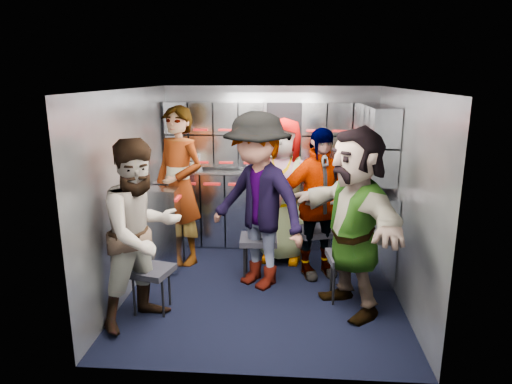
# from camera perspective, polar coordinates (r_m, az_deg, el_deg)

# --- Properties ---
(floor) EXTENTS (3.00, 3.00, 0.00)m
(floor) POSITION_cam_1_polar(r_m,az_deg,el_deg) (5.06, 0.95, -11.82)
(floor) COLOR black
(floor) RESTS_ON ground
(wall_back) EXTENTS (2.80, 0.04, 2.10)m
(wall_back) POSITION_cam_1_polar(r_m,az_deg,el_deg) (6.15, 1.81, 3.30)
(wall_back) COLOR gray
(wall_back) RESTS_ON ground
(wall_left) EXTENTS (0.04, 3.00, 2.10)m
(wall_left) POSITION_cam_1_polar(r_m,az_deg,el_deg) (4.96, -15.35, 0.09)
(wall_left) COLOR gray
(wall_left) RESTS_ON ground
(wall_right) EXTENTS (0.04, 3.00, 2.10)m
(wall_right) POSITION_cam_1_polar(r_m,az_deg,el_deg) (4.82, 17.86, -0.53)
(wall_right) COLOR gray
(wall_right) RESTS_ON ground
(ceiling) EXTENTS (2.80, 3.00, 0.02)m
(ceiling) POSITION_cam_1_polar(r_m,az_deg,el_deg) (4.54, 1.06, 12.72)
(ceiling) COLOR silver
(ceiling) RESTS_ON wall_back
(cart_bank_back) EXTENTS (2.68, 0.38, 0.99)m
(cart_bank_back) POSITION_cam_1_polar(r_m,az_deg,el_deg) (6.08, 1.68, -2.22)
(cart_bank_back) COLOR #9AA0AA
(cart_bank_back) RESTS_ON ground
(cart_bank_left) EXTENTS (0.38, 0.76, 0.99)m
(cart_bank_left) POSITION_cam_1_polar(r_m,az_deg,el_deg) (5.57, -11.04, -4.06)
(cart_bank_left) COLOR #9AA0AA
(cart_bank_left) RESTS_ON ground
(counter) EXTENTS (2.68, 0.42, 0.03)m
(counter) POSITION_cam_1_polar(r_m,az_deg,el_deg) (5.95, 1.71, 2.58)
(counter) COLOR #ADAFB4
(counter) RESTS_ON cart_bank_back
(locker_bank_back) EXTENTS (2.68, 0.28, 0.82)m
(locker_bank_back) POSITION_cam_1_polar(r_m,az_deg,el_deg) (5.93, 1.78, 7.20)
(locker_bank_back) COLOR #9AA0AA
(locker_bank_back) RESTS_ON wall_back
(locker_bank_right) EXTENTS (0.28, 1.00, 0.82)m
(locker_bank_right) POSITION_cam_1_polar(r_m,az_deg,el_deg) (5.37, 14.97, 5.97)
(locker_bank_right) COLOR #9AA0AA
(locker_bank_right) RESTS_ON wall_right
(right_cabinet) EXTENTS (0.28, 1.20, 1.00)m
(right_cabinet) POSITION_cam_1_polar(r_m,az_deg,el_deg) (5.50, 14.49, -4.43)
(right_cabinet) COLOR #9AA0AA
(right_cabinet) RESTS_ON ground
(coffee_niche) EXTENTS (0.46, 0.16, 0.84)m
(coffee_niche) POSITION_cam_1_polar(r_m,az_deg,el_deg) (5.99, 3.53, 7.06)
(coffee_niche) COLOR black
(coffee_niche) RESTS_ON wall_back
(red_latch_strip) EXTENTS (2.60, 0.02, 0.03)m
(red_latch_strip) POSITION_cam_1_polar(r_m,az_deg,el_deg) (5.78, 1.61, 0.87)
(red_latch_strip) COLOR red
(red_latch_strip) RESTS_ON cart_bank_back
(jump_seat_near_left) EXTENTS (0.45, 0.44, 0.45)m
(jump_seat_near_left) POSITION_cam_1_polar(r_m,az_deg,el_deg) (4.55, -13.00, -9.82)
(jump_seat_near_left) COLOR black
(jump_seat_near_left) RESTS_ON ground
(jump_seat_mid_left) EXTENTS (0.43, 0.41, 0.48)m
(jump_seat_mid_left) POSITION_cam_1_polar(r_m,az_deg,el_deg) (5.13, 0.33, -6.22)
(jump_seat_mid_left) COLOR black
(jump_seat_mid_left) RESTS_ON ground
(jump_seat_center) EXTENTS (0.39, 0.38, 0.42)m
(jump_seat_center) POSITION_cam_1_polar(r_m,az_deg,el_deg) (5.83, 3.32, -4.25)
(jump_seat_center) COLOR black
(jump_seat_center) RESTS_ON ground
(jump_seat_mid_right) EXTENTS (0.52, 0.51, 0.49)m
(jump_seat_mid_right) POSITION_cam_1_polar(r_m,az_deg,el_deg) (5.41, 7.44, -5.13)
(jump_seat_mid_right) COLOR black
(jump_seat_mid_right) RESTS_ON ground
(jump_seat_near_right) EXTENTS (0.46, 0.44, 0.49)m
(jump_seat_near_right) POSITION_cam_1_polar(r_m,az_deg,el_deg) (4.73, 11.52, -8.30)
(jump_seat_near_right) COLOR black
(jump_seat_near_right) RESTS_ON ground
(attendant_standing) EXTENTS (0.83, 0.73, 1.90)m
(attendant_standing) POSITION_cam_1_polar(r_m,az_deg,el_deg) (5.50, -9.58, 0.71)
(attendant_standing) COLOR black
(attendant_standing) RESTS_ON ground
(attendant_arc_a) EXTENTS (1.02, 1.06, 1.72)m
(attendant_arc_a) POSITION_cam_1_polar(r_m,az_deg,el_deg) (4.22, -14.06, -5.07)
(attendant_arc_a) COLOR black
(attendant_arc_a) RESTS_ON ground
(attendant_arc_b) EXTENTS (1.39, 1.29, 1.88)m
(attendant_arc_b) POSITION_cam_1_polar(r_m,az_deg,el_deg) (4.80, 0.19, -1.23)
(attendant_arc_b) COLOR black
(attendant_arc_b) RESTS_ON ground
(attendant_arc_c) EXTENTS (0.93, 0.67, 1.75)m
(attendant_arc_c) POSITION_cam_1_polar(r_m,az_deg,el_deg) (5.52, 3.36, 0.14)
(attendant_arc_c) COLOR black
(attendant_arc_c) RESTS_ON ground
(attendant_arc_d) EXTENTS (1.07, 0.75, 1.69)m
(attendant_arc_d) POSITION_cam_1_polar(r_m,az_deg,el_deg) (5.11, 7.69, -1.46)
(attendant_arc_d) COLOR black
(attendant_arc_d) RESTS_ON ground
(attendant_arc_e) EXTENTS (1.23, 1.73, 1.80)m
(attendant_arc_e) POSITION_cam_1_polar(r_m,az_deg,el_deg) (4.40, 12.10, -3.58)
(attendant_arc_e) COLOR black
(attendant_arc_e) RESTS_ON ground
(bottle_left) EXTENTS (0.07, 0.07, 0.23)m
(bottle_left) POSITION_cam_1_polar(r_m,az_deg,el_deg) (5.99, -7.09, 3.81)
(bottle_left) COLOR white
(bottle_left) RESTS_ON counter
(bottle_mid) EXTENTS (0.07, 0.07, 0.26)m
(bottle_mid) POSITION_cam_1_polar(r_m,az_deg,el_deg) (5.89, -1.02, 3.91)
(bottle_mid) COLOR white
(bottle_mid) RESTS_ON counter
(bottle_right) EXTENTS (0.06, 0.06, 0.25)m
(bottle_right) POSITION_cam_1_polar(r_m,az_deg,el_deg) (5.88, 8.27, 3.71)
(bottle_right) COLOR white
(bottle_right) RESTS_ON counter
(cup_left) EXTENTS (0.08, 0.08, 0.10)m
(cup_left) POSITION_cam_1_polar(r_m,az_deg,el_deg) (6.00, -7.91, 3.20)
(cup_left) COLOR #C3AC8A
(cup_left) RESTS_ON counter
(cup_right) EXTENTS (0.08, 0.08, 0.10)m
(cup_right) POSITION_cam_1_polar(r_m,az_deg,el_deg) (5.88, 7.88, 2.96)
(cup_right) COLOR #C3AC8A
(cup_right) RESTS_ON counter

